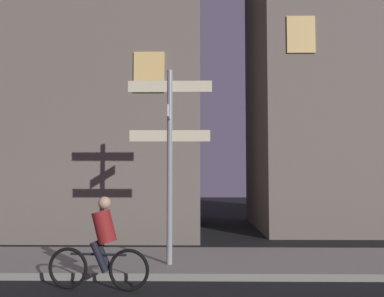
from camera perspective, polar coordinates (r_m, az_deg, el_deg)
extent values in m
cube|color=gray|center=(10.24, -8.21, -14.24)|extent=(40.00, 3.11, 0.14)
cylinder|color=gray|center=(9.30, -2.90, -2.26)|extent=(0.12, 0.12, 4.09)
cube|color=beige|center=(9.49, -2.87, 8.02)|extent=(1.79, 0.03, 0.24)
cube|color=white|center=(9.39, -2.88, 4.46)|extent=(0.03, 1.11, 0.24)
cube|color=beige|center=(9.33, -2.89, 1.64)|extent=(1.71, 0.03, 0.24)
torus|color=black|center=(8.27, -15.74, -14.65)|extent=(0.72, 0.15, 0.72)
torus|color=black|center=(7.90, -8.17, -15.27)|extent=(0.72, 0.15, 0.72)
cylinder|color=black|center=(8.03, -12.02, -13.24)|extent=(1.00, 0.17, 0.04)
cylinder|color=maroon|center=(7.93, -11.29, -9.90)|extent=(0.49, 0.37, 0.61)
sphere|color=tan|center=(7.89, -11.25, -6.90)|extent=(0.22, 0.22, 0.22)
cylinder|color=black|center=(7.93, -11.91, -13.57)|extent=(0.35, 0.16, 0.55)
cylinder|color=black|center=(8.10, -11.46, -13.37)|extent=(0.35, 0.16, 0.55)
cube|color=#6B6056|center=(19.74, -17.52, 17.51)|extent=(11.96, 9.40, 18.07)
cube|color=#F2C672|center=(13.15, -5.58, 9.79)|extent=(0.90, 0.06, 1.20)
cube|color=#F2C672|center=(14.95, 13.90, 14.12)|extent=(0.90, 0.06, 1.20)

